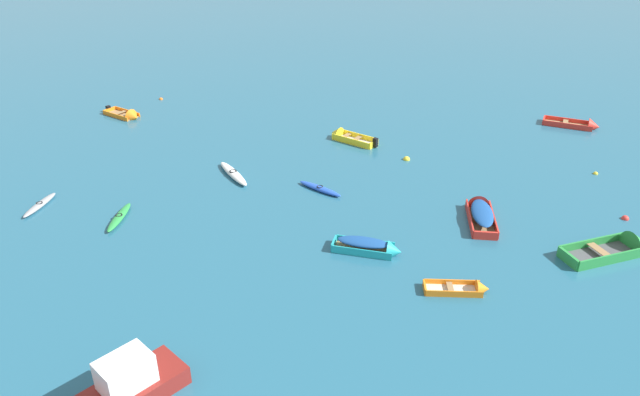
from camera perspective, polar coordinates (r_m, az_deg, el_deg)
name	(u,v)px	position (r m, az deg, el deg)	size (l,w,h in m)	color
rowboat_red_back_row_left	(583,126)	(47.08, 24.15, 6.43)	(4.00, 2.67, 1.12)	#99754C
rowboat_orange_near_left	(469,289)	(26.49, 14.28, -8.56)	(2.86, 1.02, 0.79)	beige
rowboat_green_near_camera	(621,247)	(31.73, 27.21, -4.28)	(4.77, 2.75, 1.34)	#4C4C51
kayak_grey_back_row_right	(40,205)	(35.60, -25.54, -0.60)	(1.03, 2.91, 0.27)	gray
kayak_blue_near_right	(320,189)	(33.85, -0.01, 0.93)	(2.62, 2.29, 0.29)	blue
rowboat_turquoise_midfield_left	(374,247)	(28.25, 5.21, -4.76)	(3.48, 1.84, 0.96)	#99754C
kayak_white_back_row_center	(233,173)	(35.96, -8.41, 2.37)	(2.38, 3.58, 0.36)	white
rowboat_yellow_cluster_inner	(345,137)	(40.97, 2.49, 5.96)	(3.44, 2.97, 1.04)	beige
rowboat_red_far_left	(480,211)	(32.22, 15.29, -1.22)	(1.72, 4.06, 1.16)	#99754C
rowboat_orange_foreground_center	(129,116)	(47.25, -18.07, 7.57)	(3.32, 2.82, 1.11)	#99754C
kayak_green_far_back	(119,217)	(32.69, -18.90, -1.76)	(0.75, 3.08, 0.29)	#288C3D
mooring_buoy_far_field	(406,160)	(38.25, 8.39, 3.70)	(0.45, 0.45, 0.45)	yellow
mooring_buoy_between_boats_left	(625,219)	(34.98, 27.48, -1.81)	(0.39, 0.39, 0.39)	red
mooring_buoy_trailing	(595,174)	(39.67, 25.16, 2.13)	(0.30, 0.30, 0.30)	yellow
mooring_buoy_central	(161,99)	(50.87, -15.17, 9.21)	(0.32, 0.32, 0.32)	orange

